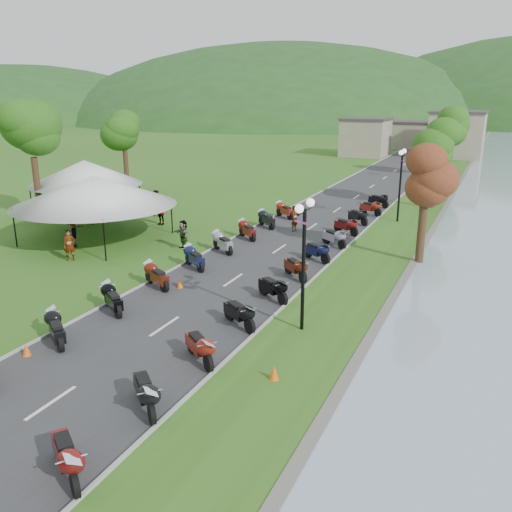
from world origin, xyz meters
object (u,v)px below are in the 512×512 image
at_px(pedestrian_a, 71,260).
at_px(pedestrian_b, 157,216).
at_px(pedestrian_c, 74,247).
at_px(vendor_tent_main, 96,208).

distance_m(pedestrian_a, pedestrian_b, 11.47).
bearing_deg(pedestrian_b, pedestrian_c, 95.48).
distance_m(pedestrian_a, pedestrian_c, 2.70).
bearing_deg(pedestrian_c, pedestrian_b, 150.63).
bearing_deg(pedestrian_a, pedestrian_b, 60.75).
xyz_separation_m(vendor_tent_main, pedestrian_b, (-0.58, 7.21, -2.00)).
relative_size(pedestrian_a, pedestrian_b, 0.89).
xyz_separation_m(vendor_tent_main, pedestrian_a, (1.52, -4.07, -2.00)).
height_order(pedestrian_b, pedestrian_c, pedestrian_b).
height_order(pedestrian_a, pedestrian_c, pedestrian_a).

